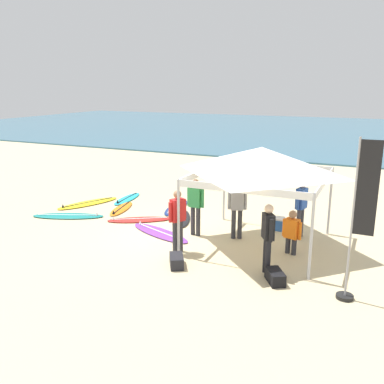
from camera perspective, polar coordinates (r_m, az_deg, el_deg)
The scene contains 21 objects.
ground_plane at distance 12.49m, azimuth -2.17°, elevation -6.00°, with size 80.00×80.00×0.00m, color beige.
sea at distance 42.58m, azimuth 17.58°, elevation 7.92°, with size 80.00×36.00×0.10m, color #386B84.
canopy_tent at distance 11.38m, azimuth 9.48°, elevation 4.29°, with size 3.46×3.46×2.75m.
surfboard_orange at distance 15.25m, azimuth -9.64°, elevation -2.25°, with size 0.88×1.86×0.19m.
surfboard_teal at distance 14.83m, azimuth -16.52°, elevation -3.13°, with size 2.48×1.54×0.19m.
surfboard_red at distance 13.95m, azimuth -7.19°, elevation -3.74°, with size 2.10×1.60×0.19m.
surfboard_black at distance 14.00m, azimuth -1.32°, elevation -3.55°, with size 1.26×1.95×0.19m.
surfboard_navy at distance 15.19m, azimuth -2.18°, elevation -2.12°, with size 0.85×2.12×0.19m.
surfboard_purple at distance 12.68m, azimuth -4.43°, elevation -5.54°, with size 2.43×1.45×0.19m.
surfboard_yellow at distance 16.21m, azimuth -14.03°, elevation -1.49°, with size 1.57×2.50×0.19m.
surfboard_cyan at distance 16.54m, azimuth -8.85°, elevation -0.90°, with size 0.71×1.94×0.19m.
person_red at distance 10.99m, azimuth -1.98°, elevation -3.42°, with size 0.36×0.50×1.71m.
person_black at distance 9.89m, azimuth 10.31°, elevation -5.70°, with size 0.37×0.48×1.71m.
person_grey at distance 12.04m, azimuth 6.18°, elevation -1.90°, with size 0.52×0.33×1.71m.
person_blue at distance 12.50m, azimuth 14.67°, elevation -1.69°, with size 0.31×0.53×1.71m.
person_green at distance 12.24m, azimuth 0.49°, elevation -1.54°, with size 0.55×0.25×1.71m.
person_orange at distance 11.29m, azimuth 13.47°, elevation -5.12°, with size 0.53×0.32×1.20m.
banner_flag at distance 9.00m, azimuth 21.67°, elevation -4.62°, with size 0.60×0.36×3.40m.
gear_bag_near_tent at distance 10.44m, azimuth -2.12°, elevation -9.38°, with size 0.60×0.32×0.28m, color #232328.
gear_bag_by_pole at distance 9.82m, azimuth 11.28°, elevation -11.27°, with size 0.60×0.32×0.28m, color black.
cooler_box at distance 13.23m, azimuth 11.34°, elevation -4.19°, with size 0.50×0.36×0.39m.
Camera 1 is at (5.32, -10.43, 4.34)m, focal length 39.08 mm.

